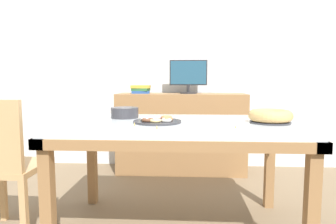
# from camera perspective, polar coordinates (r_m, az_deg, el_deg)

# --- Properties ---
(wall_back) EXTENTS (8.00, 0.10, 2.60)m
(wall_back) POSITION_cam_1_polar(r_m,az_deg,el_deg) (3.71, 2.64, 9.83)
(wall_back) COLOR silver
(wall_back) RESTS_ON ground
(dining_table) EXTENTS (1.62, 0.96, 0.77)m
(dining_table) POSITION_cam_1_polar(r_m,az_deg,el_deg) (2.08, 1.97, -4.41)
(dining_table) COLOR silver
(dining_table) RESTS_ON ground
(chair) EXTENTS (0.42, 0.42, 0.94)m
(chair) POSITION_cam_1_polar(r_m,az_deg,el_deg) (2.24, -28.85, -8.42)
(chair) COLOR tan
(chair) RESTS_ON ground
(sideboard) EXTENTS (1.45, 0.44, 0.91)m
(sideboard) POSITION_cam_1_polar(r_m,az_deg,el_deg) (3.46, 2.51, -3.98)
(sideboard) COLOR olive
(sideboard) RESTS_ON ground
(computer_monitor) EXTENTS (0.42, 0.20, 0.38)m
(computer_monitor) POSITION_cam_1_polar(r_m,az_deg,el_deg) (3.41, 3.89, 6.71)
(computer_monitor) COLOR #262628
(computer_monitor) RESTS_ON sideboard
(book_stack) EXTENTS (0.21, 0.19, 0.09)m
(book_stack) POSITION_cam_1_polar(r_m,az_deg,el_deg) (3.45, -5.20, 4.32)
(book_stack) COLOR #23478C
(book_stack) RESTS_ON sideboard
(cake_chocolate_round) EXTENTS (0.29, 0.29, 0.09)m
(cake_chocolate_round) POSITION_cam_1_polar(r_m,az_deg,el_deg) (2.13, 18.91, -0.78)
(cake_chocolate_round) COLOR #333338
(cake_chocolate_round) RESTS_ON dining_table
(pastry_platter) EXTENTS (0.33, 0.33, 0.04)m
(pastry_platter) POSITION_cam_1_polar(r_m,az_deg,el_deg) (2.04, -2.12, -1.60)
(pastry_platter) COLOR #333338
(pastry_platter) RESTS_ON dining_table
(plate_stack) EXTENTS (0.21, 0.21, 0.08)m
(plate_stack) POSITION_cam_1_polar(r_m,az_deg,el_deg) (2.32, -8.24, -0.12)
(plate_stack) COLOR #333338
(plate_stack) RESTS_ON dining_table
(tealight_near_cakes) EXTENTS (0.04, 0.04, 0.04)m
(tealight_near_cakes) POSITION_cam_1_polar(r_m,az_deg,el_deg) (1.67, -2.12, -3.45)
(tealight_near_cakes) COLOR silver
(tealight_near_cakes) RESTS_ON dining_table
(tealight_near_front) EXTENTS (0.04, 0.04, 0.04)m
(tealight_near_front) POSITION_cam_1_polar(r_m,az_deg,el_deg) (1.80, -6.38, -2.83)
(tealight_near_front) COLOR silver
(tealight_near_front) RESTS_ON dining_table
(tealight_right_edge) EXTENTS (0.04, 0.04, 0.04)m
(tealight_right_edge) POSITION_cam_1_polar(r_m,az_deg,el_deg) (1.75, 12.78, -3.16)
(tealight_right_edge) COLOR silver
(tealight_right_edge) RESTS_ON dining_table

